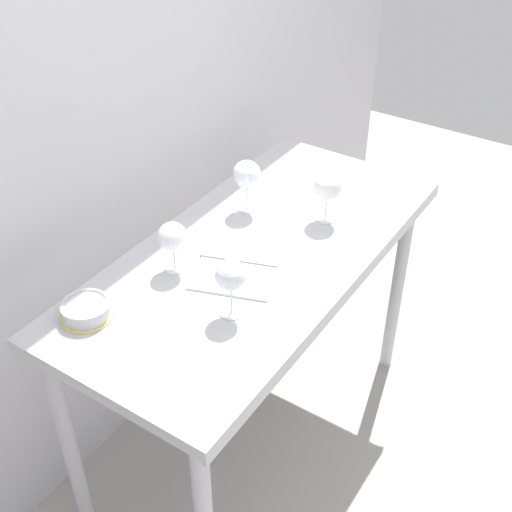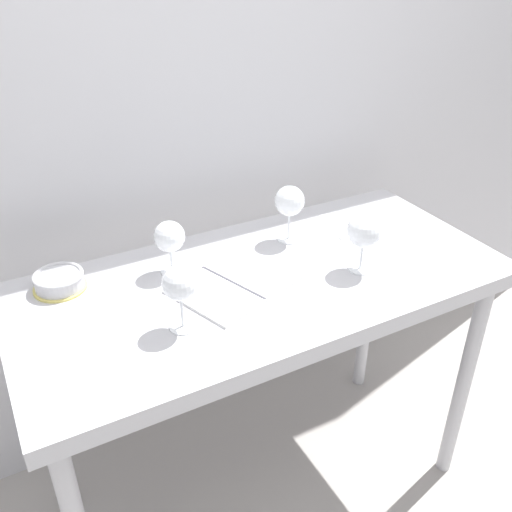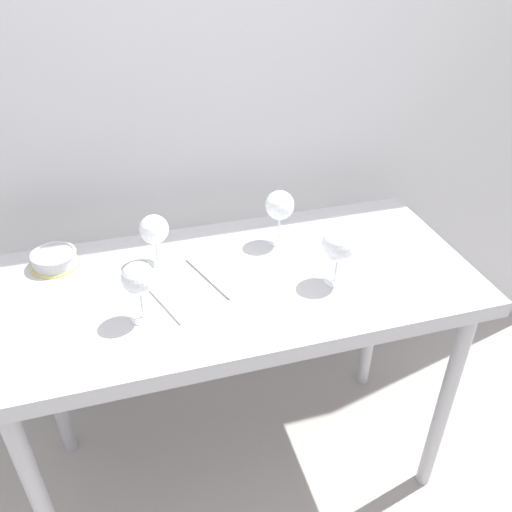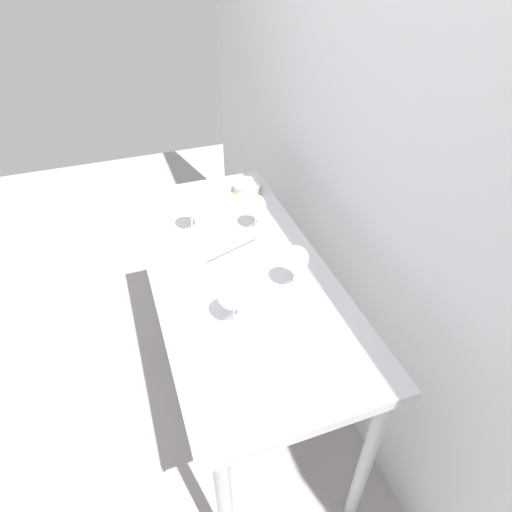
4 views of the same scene
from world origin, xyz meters
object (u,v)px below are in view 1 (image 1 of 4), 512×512
wine_glass_near_right (328,187)px  tasting_sheet_upper (298,183)px  wine_glass_far_left (173,238)px  wine_glass_near_left (231,277)px  tasting_bowl (86,309)px  open_notebook (240,263)px  wine_glass_far_right (247,175)px

wine_glass_near_right → tasting_sheet_upper: (0.15, 0.19, -0.12)m
tasting_sheet_upper → wine_glass_far_left: bearing=-174.3°
wine_glass_near_left → tasting_bowl: (-0.23, 0.32, -0.10)m
open_notebook → wine_glass_near_left: bearing=-170.8°
open_notebook → tasting_sheet_upper: 0.52m
open_notebook → tasting_bowl: bearing=133.6°
wine_glass_far_left → open_notebook: (0.12, -0.15, -0.11)m
wine_glass_far_right → tasting_bowl: wine_glass_far_right is taller
wine_glass_far_left → tasting_sheet_upper: size_ratio=0.59×
wine_glass_near_left → wine_glass_far_right: 0.53m
wine_glass_far_left → open_notebook: bearing=-50.6°
open_notebook → tasting_bowl: size_ratio=2.57×
wine_glass_near_right → tasting_sheet_upper: size_ratio=0.65×
wine_glass_near_left → open_notebook: (0.19, 0.11, -0.12)m
wine_glass_near_right → wine_glass_far_right: bearing=109.7°
wine_glass_near_left → open_notebook: 0.25m
wine_glass_far_left → wine_glass_far_right: (0.39, 0.01, 0.02)m
wine_glass_near_left → wine_glass_far_right: (0.46, 0.26, 0.00)m
wine_glass_near_right → wine_glass_near_left: (-0.55, -0.01, 0.00)m
open_notebook → tasting_sheet_upper: size_ratio=1.39×
wine_glass_far_left → wine_glass_near_left: size_ratio=0.91×
wine_glass_far_left → wine_glass_near_right: size_ratio=0.91×
wine_glass_far_right → open_notebook: bearing=-150.1°
wine_glass_far_right → wine_glass_near_right: bearing=-70.3°
wine_glass_far_right → tasting_bowl: size_ratio=1.25×
tasting_sheet_upper → open_notebook: bearing=-158.7°
wine_glass_near_left → wine_glass_far_right: bearing=29.5°
wine_glass_far_right → tasting_sheet_upper: (0.24, -0.06, -0.13)m
open_notebook → tasting_bowl: (-0.42, 0.21, 0.02)m
wine_glass_far_left → wine_glass_far_right: bearing=0.9°
open_notebook → wine_glass_near_right: bearing=-34.6°
wine_glass_near_right → wine_glass_far_right: size_ratio=0.97×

